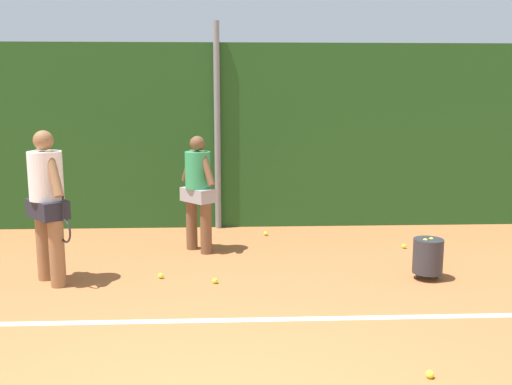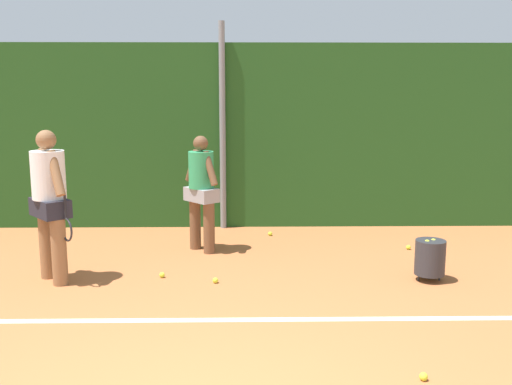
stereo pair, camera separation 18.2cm
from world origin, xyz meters
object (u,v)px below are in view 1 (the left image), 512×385
Objects in this scene: tennis_ball_5 at (215,281)px; tennis_ball_9 at (430,374)px; ball_hopper at (428,256)px; tennis_ball_11 at (266,234)px; player_midcourt at (47,199)px; tennis_ball_4 at (161,276)px; player_backcourt_far at (198,187)px; tennis_ball_6 at (404,246)px.

tennis_ball_5 is 1.00× the size of tennis_ball_9.
tennis_ball_11 is at bearing 129.47° from ball_hopper.
player_midcourt is 1.61m from tennis_ball_4.
player_midcourt is 4.58m from tennis_ball_9.
player_midcourt is at bearing 176.62° from tennis_ball_5.
tennis_ball_9 is at bearing 15.02° from player_midcourt.
tennis_ball_9 is (-0.80, -2.44, -0.26)m from ball_hopper.
tennis_ball_9 is (2.03, -3.81, -0.89)m from player_backcourt_far.
ball_hopper is at bearing -50.53° from tennis_ball_11.
tennis_ball_11 is (1.41, 2.05, 0.00)m from tennis_ball_4.
tennis_ball_6 is 2.13m from tennis_ball_11.
player_backcourt_far is 24.91× the size of tennis_ball_11.
player_backcourt_far is at bearing 154.16° from ball_hopper.
player_midcourt reaches higher than tennis_ball_6.
tennis_ball_9 is (2.43, -2.60, 0.00)m from tennis_ball_4.
player_backcourt_far reaches higher than ball_hopper.
ball_hopper is 7.78× the size of tennis_ball_5.
player_midcourt is 27.50× the size of tennis_ball_6.
player_midcourt is at bearing -141.23° from tennis_ball_11.
tennis_ball_4 is 1.00× the size of tennis_ball_9.
player_midcourt is 3.54× the size of ball_hopper.
player_backcourt_far reaches higher than tennis_ball_9.
player_midcourt reaches higher than tennis_ball_5.
tennis_ball_5 is (0.26, -1.43, -0.89)m from player_backcourt_far.
player_backcourt_far is 24.91× the size of tennis_ball_5.
player_backcourt_far reaches higher than tennis_ball_6.
tennis_ball_4 is at bearing -160.21° from tennis_ball_6.
tennis_ball_5 is at bearing -108.18° from tennis_ball_11.
tennis_ball_9 is (3.71, -2.50, -0.98)m from player_midcourt.
tennis_ball_5 is at bearing -178.83° from ball_hopper.
tennis_ball_4 is 0.70m from tennis_ball_5.
tennis_ball_6 is (3.37, 1.21, 0.00)m from tennis_ball_4.
player_backcourt_far is (1.68, 1.31, -0.09)m from player_midcourt.
player_backcourt_far is at bearing 100.38° from tennis_ball_5.
tennis_ball_6 and tennis_ball_9 have the same top height.
player_backcourt_far is 24.91× the size of tennis_ball_6.
player_midcourt is 4.93m from tennis_ball_6.
player_backcourt_far is at bearing -179.90° from tennis_ball_6.
tennis_ball_5 and tennis_ball_6 have the same top height.
tennis_ball_5 is 3.06m from tennis_ball_6.
tennis_ball_11 is at bearing 102.39° from tennis_ball_9.
ball_hopper is at bearing -95.54° from tennis_ball_6.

